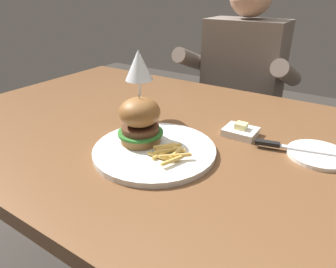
# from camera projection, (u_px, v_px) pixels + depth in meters

# --- Properties ---
(dining_table) EXTENTS (1.47, 0.92, 0.74)m
(dining_table) POSITION_uv_depth(u_px,v_px,m) (174.00, 154.00, 0.89)
(dining_table) COLOR brown
(dining_table) RESTS_ON ground
(main_plate) EXTENTS (0.30, 0.30, 0.01)m
(main_plate) POSITION_uv_depth(u_px,v_px,m) (155.00, 150.00, 0.74)
(main_plate) COLOR white
(main_plate) RESTS_ON dining_table
(burger_sandwich) EXTENTS (0.11, 0.11, 0.13)m
(burger_sandwich) POSITION_uv_depth(u_px,v_px,m) (140.00, 120.00, 0.74)
(burger_sandwich) COLOR #9E6B38
(burger_sandwich) RESTS_ON main_plate
(fries_pile) EXTENTS (0.10, 0.11, 0.02)m
(fries_pile) POSITION_uv_depth(u_px,v_px,m) (169.00, 152.00, 0.69)
(fries_pile) COLOR #E0B251
(fries_pile) RESTS_ON main_plate
(wine_glass) EXTENTS (0.08, 0.08, 0.21)m
(wine_glass) POSITION_uv_depth(u_px,v_px,m) (139.00, 67.00, 0.87)
(wine_glass) COLOR silver
(wine_glass) RESTS_ON dining_table
(bread_plate) EXTENTS (0.14, 0.14, 0.01)m
(bread_plate) POSITION_uv_depth(u_px,v_px,m) (318.00, 155.00, 0.72)
(bread_plate) COLOR white
(bread_plate) RESTS_ON dining_table
(table_knife) EXTENTS (0.24, 0.07, 0.01)m
(table_knife) POSITION_uv_depth(u_px,v_px,m) (296.00, 148.00, 0.73)
(table_knife) COLOR silver
(table_knife) RESTS_ON bread_plate
(butter_dish) EXTENTS (0.09, 0.07, 0.04)m
(butter_dish) POSITION_uv_depth(u_px,v_px,m) (241.00, 131.00, 0.82)
(butter_dish) COLOR white
(butter_dish) RESTS_ON dining_table
(diner_person) EXTENTS (0.51, 0.36, 1.18)m
(diner_person) POSITION_uv_depth(u_px,v_px,m) (239.00, 106.00, 1.52)
(diner_person) COLOR #282833
(diner_person) RESTS_ON ground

